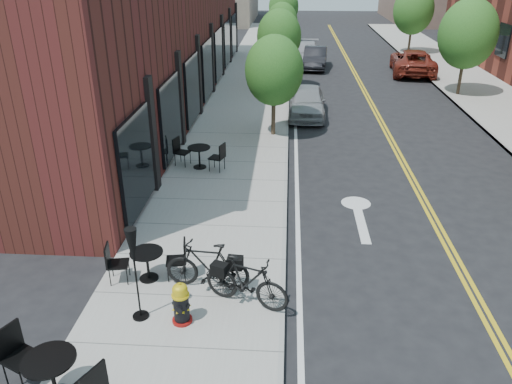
{
  "coord_description": "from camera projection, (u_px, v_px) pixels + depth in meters",
  "views": [
    {
      "loc": [
        -0.06,
        -9.8,
        6.48
      ],
      "look_at": [
        -0.81,
        1.75,
        1.0
      ],
      "focal_mm": 35.0,
      "sensor_mm": 36.0,
      "label": 1
    }
  ],
  "objects": [
    {
      "name": "bistro_set_c",
      "position": [
        199.0,
        154.0,
        16.39
      ],
      "size": [
        1.77,
        0.96,
        0.93
      ],
      "rotation": [
        0.0,
        0.0,
        -0.32
      ],
      "color": "black",
      "rests_on": "sidewalk_near"
    },
    {
      "name": "parked_car_b",
      "position": [
        315.0,
        58.0,
        31.57
      ],
      "size": [
        1.74,
        4.08,
        1.31
      ],
      "primitive_type": "imported",
      "rotation": [
        0.0,
        0.0,
        -0.09
      ],
      "color": "black",
      "rests_on": "ground"
    },
    {
      "name": "parked_car_far",
      "position": [
        413.0,
        62.0,
        30.06
      ],
      "size": [
        2.99,
        5.46,
        1.45
      ],
      "primitive_type": "imported",
      "rotation": [
        0.0,
        0.0,
        3.02
      ],
      "color": "maroon",
      "rests_on": "ground"
    },
    {
      "name": "building_near",
      "position": [
        151.0,
        27.0,
        23.12
      ],
      "size": [
        5.0,
        28.0,
        7.0
      ],
      "primitive_type": "cube",
      "color": "#491E17",
      "rests_on": "ground"
    },
    {
      "name": "tree_near_d",
      "position": [
        284.0,
        7.0,
        40.21
      ],
      "size": [
        2.4,
        2.4,
        4.11
      ],
      "color": "#382B1E",
      "rests_on": "sidewalk_near"
    },
    {
      "name": "tree_near_c",
      "position": [
        282.0,
        22.0,
        33.11
      ],
      "size": [
        2.1,
        2.1,
        3.67
      ],
      "color": "#382B1E",
      "rests_on": "sidewalk_near"
    },
    {
      "name": "patio_umbrella",
      "position": [
        133.0,
        255.0,
        9.12
      ],
      "size": [
        0.32,
        0.32,
        1.96
      ],
      "color": "black",
      "rests_on": "sidewalk_near"
    },
    {
      "name": "ground",
      "position": [
        286.0,
        264.0,
        11.61
      ],
      "size": [
        120.0,
        120.0,
        0.0
      ],
      "primitive_type": "plane",
      "color": "black",
      "rests_on": "ground"
    },
    {
      "name": "tree_near_a",
      "position": [
        274.0,
        71.0,
        18.64
      ],
      "size": [
        2.2,
        2.2,
        3.81
      ],
      "color": "#382B1E",
      "rests_on": "sidewalk_near"
    },
    {
      "name": "tree_far_b",
      "position": [
        468.0,
        34.0,
        24.23
      ],
      "size": [
        2.8,
        2.8,
        4.62
      ],
      "color": "#382B1E",
      "rests_on": "sidewalk_far"
    },
    {
      "name": "bistro_set_b",
      "position": [
        147.0,
        261.0,
        10.68
      ],
      "size": [
        1.68,
        0.82,
        0.89
      ],
      "rotation": [
        0.0,
        0.0,
        0.18
      ],
      "color": "black",
      "rests_on": "sidewalk_near"
    },
    {
      "name": "bicycle_right",
      "position": [
        246.0,
        282.0,
        9.85
      ],
      "size": [
        1.86,
        1.1,
        1.08
      ],
      "primitive_type": "imported",
      "rotation": [
        0.0,
        0.0,
        1.22
      ],
      "color": "black",
      "rests_on": "sidewalk_near"
    },
    {
      "name": "tree_near_b",
      "position": [
        279.0,
        37.0,
        25.81
      ],
      "size": [
        2.3,
        2.3,
        3.98
      ],
      "color": "#382B1E",
      "rests_on": "sidewalk_near"
    },
    {
      "name": "bistro_set_a",
      "position": [
        52.0,
        372.0,
        7.73
      ],
      "size": [
        1.93,
        1.24,
        1.03
      ],
      "rotation": [
        0.0,
        0.0,
        -0.43
      ],
      "color": "black",
      "rests_on": "sidewalk_near"
    },
    {
      "name": "fire_hydrant",
      "position": [
        181.0,
        303.0,
        9.42
      ],
      "size": [
        0.49,
        0.49,
        0.89
      ],
      "rotation": [
        0.0,
        0.0,
        -0.32
      ],
      "color": "maroon",
      "rests_on": "sidewalk_near"
    },
    {
      "name": "sidewalk_near",
      "position": [
        240.0,
        127.0,
        20.72
      ],
      "size": [
        4.0,
        70.0,
        0.12
      ],
      "primitive_type": "cube",
      "color": "#9E9B93",
      "rests_on": "ground"
    },
    {
      "name": "bicycle_left",
      "position": [
        207.0,
        266.0,
        10.37
      ],
      "size": [
        1.82,
        0.66,
        1.07
      ],
      "primitive_type": "imported",
      "rotation": [
        0.0,
        0.0,
        -1.66
      ],
      "color": "black",
      "rests_on": "sidewalk_near"
    },
    {
      "name": "parked_car_a",
      "position": [
        307.0,
        102.0,
        22.02
      ],
      "size": [
        1.73,
        4.0,
        1.34
      ],
      "primitive_type": "imported",
      "rotation": [
        0.0,
        0.0,
        -0.04
      ],
      "color": "#93979B",
      "rests_on": "ground"
    },
    {
      "name": "parked_car_c",
      "position": [
        306.0,
        53.0,
        33.03
      ],
      "size": [
        2.1,
        4.7,
        1.34
      ],
      "primitive_type": "imported",
      "rotation": [
        0.0,
        0.0,
        -0.05
      ],
      "color": "#B0B0B5",
      "rests_on": "ground"
    },
    {
      "name": "tree_far_c",
      "position": [
        413.0,
        10.0,
        35.05
      ],
      "size": [
        2.8,
        2.8,
        4.62
      ],
      "color": "#382B1E",
      "rests_on": "sidewalk_far"
    }
  ]
}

